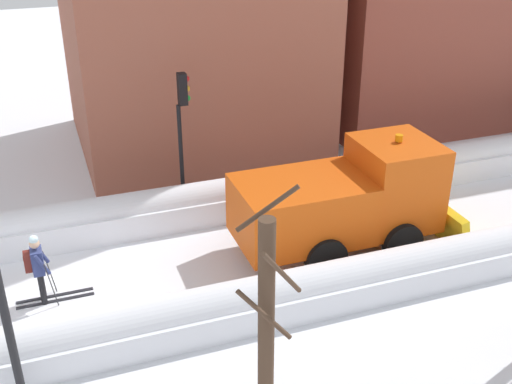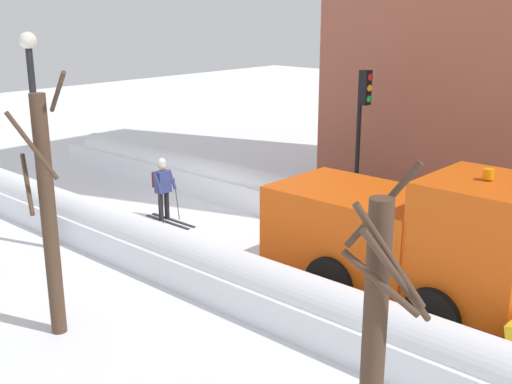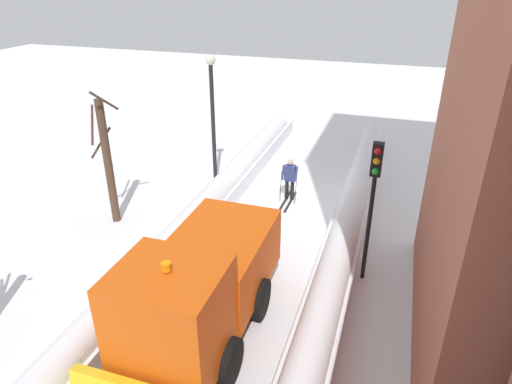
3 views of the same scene
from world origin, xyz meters
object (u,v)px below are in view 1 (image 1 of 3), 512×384
(bare_tree_near, at_px, (266,332))
(skier, at_px, (38,266))
(plow_truck, at_px, (348,199))
(traffic_light_pole, at_px, (183,117))

(bare_tree_near, bearing_deg, skier, -147.18)
(plow_truck, height_order, bare_tree_near, bare_tree_near)
(plow_truck, distance_m, bare_tree_near, 6.92)
(traffic_light_pole, bearing_deg, plow_truck, 45.07)
(plow_truck, relative_size, bare_tree_near, 1.23)
(plow_truck, bearing_deg, skier, -91.48)
(plow_truck, height_order, skier, plow_truck)
(skier, distance_m, traffic_light_pole, 5.83)
(traffic_light_pole, height_order, bare_tree_near, bare_tree_near)
(skier, distance_m, bare_tree_near, 6.73)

